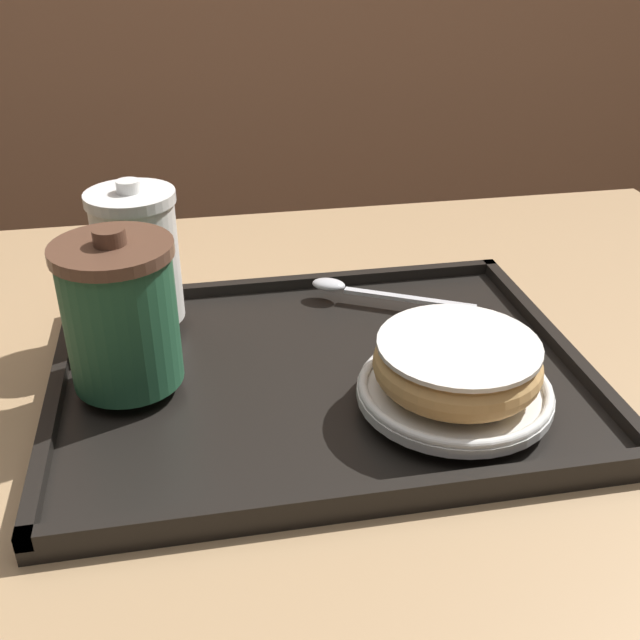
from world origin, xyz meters
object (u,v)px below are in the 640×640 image
Objects in this scene: coffee_cup_front at (121,313)px; donut_chocolate_glazed at (457,362)px; spoon at (355,289)px; coffee_cup_rear at (137,256)px.

donut_chocolate_glazed is at bearing -16.35° from coffee_cup_front.
coffee_cup_front reaches higher than donut_chocolate_glazed.
coffee_cup_rear is at bearing 30.72° from spoon.
coffee_cup_front reaches higher than spoon.
donut_chocolate_glazed is (0.25, -0.18, -0.03)m from coffee_cup_rear.
coffee_cup_rear is at bearing 143.46° from donut_chocolate_glazed.
coffee_cup_front is at bearing -95.59° from coffee_cup_rear.
spoon is at bearing 28.23° from coffee_cup_front.
coffee_cup_front is 0.86× the size of spoon.
donut_chocolate_glazed reaches higher than spoon.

